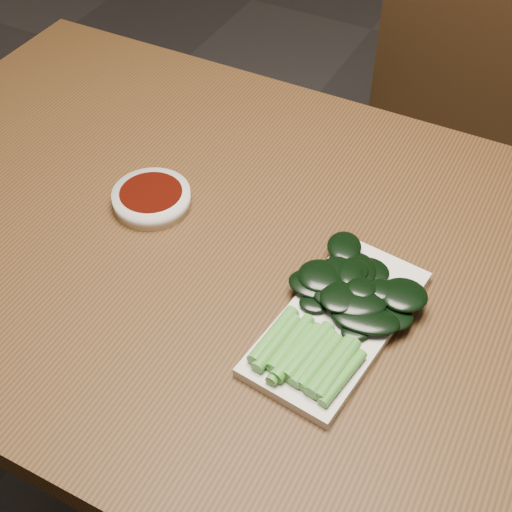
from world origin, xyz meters
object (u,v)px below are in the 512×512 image
at_px(chair_far, 430,155).
at_px(sauce_bowl, 152,198).
at_px(table, 284,297).
at_px(serving_plate, 338,322).
at_px(gai_lan, 339,310).

bearing_deg(chair_far, sauce_bowl, -102.12).
distance_m(table, chair_far, 0.69).
xyz_separation_m(table, serving_plate, (0.10, -0.07, 0.08)).
bearing_deg(chair_far, gai_lan, -75.00).
relative_size(table, sauce_bowl, 12.34).
bearing_deg(sauce_bowl, chair_far, 68.10).
height_order(chair_far, serving_plate, chair_far).
bearing_deg(serving_plate, gai_lan, 111.98).
height_order(table, serving_plate, serving_plate).
distance_m(sauce_bowl, serving_plate, 0.34).
bearing_deg(sauce_bowl, table, -3.35).
relative_size(table, chair_far, 1.57).
bearing_deg(gai_lan, table, 148.28).
height_order(sauce_bowl, gai_lan, gai_lan).
bearing_deg(chair_far, serving_plate, -74.88).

